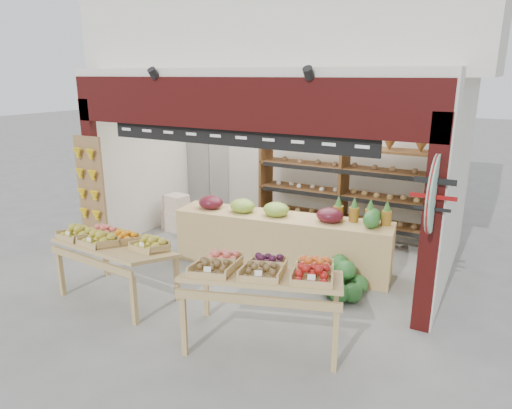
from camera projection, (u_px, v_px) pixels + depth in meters
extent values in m
plane|color=slate|center=(263.00, 258.00, 7.81)|extent=(60.00, 60.00, 0.00)
cube|color=white|center=(316.00, 152.00, 9.33)|extent=(5.76, 0.18, 3.00)
cube|color=white|center=(155.00, 153.00, 9.18)|extent=(0.18, 3.38, 3.00)
cube|color=white|center=(453.00, 184.00, 6.62)|extent=(0.18, 3.38, 3.00)
cube|color=white|center=(281.00, 73.00, 7.47)|extent=(5.76, 3.38, 0.12)
cube|color=white|center=(309.00, 6.00, 8.08)|extent=(6.36, 4.60, 2.40)
cube|color=#320908|center=(228.00, 104.00, 6.19)|extent=(5.70, 0.14, 0.70)
cube|color=#320908|center=(94.00, 178.00, 7.82)|extent=(0.22, 0.14, 2.65)
cube|color=#320908|center=(431.00, 227.00, 5.29)|extent=(0.22, 0.14, 2.65)
cube|color=black|center=(230.00, 137.00, 6.34)|extent=(4.20, 0.05, 0.26)
cylinder|color=white|center=(239.00, 118.00, 6.28)|extent=(0.34, 0.05, 0.34)
cube|color=olive|center=(91.00, 189.00, 7.79)|extent=(0.60, 0.04, 1.80)
cylinder|color=#ABD7BB|center=(434.00, 194.00, 5.10)|extent=(0.04, 0.90, 0.90)
cylinder|color=maroon|center=(434.00, 194.00, 5.08)|extent=(0.01, 0.92, 0.92)
cube|color=brown|center=(266.00, 184.00, 9.34)|extent=(0.05, 0.55, 1.75)
cube|color=brown|center=(343.00, 193.00, 8.58)|extent=(0.05, 0.55, 1.75)
cube|color=brown|center=(435.00, 205.00, 7.82)|extent=(0.05, 0.55, 1.75)
cube|color=brown|center=(342.00, 218.00, 8.72)|extent=(3.28, 0.55, 0.04)
cube|color=brown|center=(343.00, 193.00, 8.58)|extent=(3.28, 0.55, 0.04)
cube|color=brown|center=(344.00, 168.00, 8.44)|extent=(3.28, 0.55, 0.04)
cube|color=brown|center=(346.00, 147.00, 8.34)|extent=(3.28, 0.55, 0.04)
cone|color=brown|center=(281.00, 135.00, 8.90)|extent=(0.32, 0.32, 0.28)
cone|color=brown|center=(306.00, 137.00, 8.66)|extent=(0.32, 0.32, 0.28)
cone|color=brown|center=(332.00, 138.00, 8.42)|extent=(0.32, 0.32, 0.28)
cone|color=brown|center=(360.00, 140.00, 8.18)|extent=(0.32, 0.32, 0.28)
cone|color=brown|center=(390.00, 142.00, 7.94)|extent=(0.32, 0.32, 0.28)
cone|color=brown|center=(421.00, 145.00, 7.70)|extent=(0.32, 0.32, 0.28)
cube|color=#BABDC2|center=(208.00, 174.00, 10.24)|extent=(0.70, 0.70, 1.74)
cube|color=beige|center=(175.00, 220.00, 9.16)|extent=(0.52, 0.42, 0.40)
cube|color=beige|center=(176.00, 203.00, 9.04)|extent=(0.47, 0.40, 0.34)
cube|color=#144E1C|center=(191.00, 229.00, 8.78)|extent=(0.49, 0.40, 0.34)
cube|color=beige|center=(206.00, 224.00, 9.09)|extent=(0.45, 0.37, 0.31)
cube|color=tan|center=(281.00, 242.00, 7.35)|extent=(3.52, 1.13, 0.87)
ellipsoid|color=#59141E|center=(211.00, 202.00, 7.64)|extent=(0.42, 0.38, 0.23)
ellipsoid|color=#8CB23F|center=(243.00, 206.00, 7.44)|extent=(0.42, 0.38, 0.23)
ellipsoid|color=#8CB23F|center=(276.00, 209.00, 7.24)|extent=(0.42, 0.38, 0.23)
ellipsoid|color=#59141E|center=(330.00, 215.00, 6.94)|extent=(0.42, 0.38, 0.23)
cylinder|color=olive|center=(338.00, 213.00, 7.03)|extent=(0.15, 0.15, 0.22)
cylinder|color=olive|center=(354.00, 214.00, 6.95)|extent=(0.15, 0.15, 0.22)
cylinder|color=olive|center=(370.00, 216.00, 6.87)|extent=(0.15, 0.15, 0.22)
cylinder|color=olive|center=(386.00, 218.00, 6.78)|extent=(0.15, 0.15, 0.22)
cube|color=tan|center=(116.00, 248.00, 6.24)|extent=(1.66, 1.00, 0.24)
cube|color=tan|center=(61.00, 274.00, 6.43)|extent=(0.06, 0.06, 0.65)
cube|color=tan|center=(134.00, 301.00, 5.66)|extent=(0.06, 0.06, 0.65)
cube|color=tan|center=(106.00, 256.00, 7.05)|extent=(0.06, 0.06, 0.65)
cube|color=tan|center=(177.00, 278.00, 6.28)|extent=(0.06, 0.06, 0.65)
cube|color=tan|center=(264.00, 276.00, 5.17)|extent=(1.99, 1.49, 0.26)
cube|color=tan|center=(184.00, 326.00, 5.03)|extent=(0.08, 0.08, 0.73)
cube|color=tan|center=(335.00, 341.00, 4.75)|extent=(0.08, 0.08, 0.73)
cube|color=tan|center=(206.00, 290.00, 5.86)|extent=(0.08, 0.08, 0.73)
cube|color=tan|center=(336.00, 301.00, 5.57)|extent=(0.08, 0.08, 0.73)
sphere|color=#18481C|center=(332.00, 288.00, 6.41)|extent=(0.28, 0.28, 0.28)
sphere|color=#18481C|center=(352.00, 293.00, 6.28)|extent=(0.28, 0.28, 0.28)
sphere|color=#18481C|center=(339.00, 280.00, 6.66)|extent=(0.28, 0.28, 0.28)
sphere|color=#18481C|center=(358.00, 284.00, 6.53)|extent=(0.28, 0.28, 0.28)
sphere|color=#18481C|center=(346.00, 270.00, 6.40)|extent=(0.28, 0.28, 0.28)
sphere|color=#18481C|center=(340.00, 293.00, 6.26)|extent=(0.28, 0.28, 0.28)
sphere|color=#18481C|center=(329.00, 282.00, 6.58)|extent=(0.28, 0.28, 0.28)
sphere|color=#18481C|center=(340.00, 264.00, 6.61)|extent=(0.28, 0.28, 0.28)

